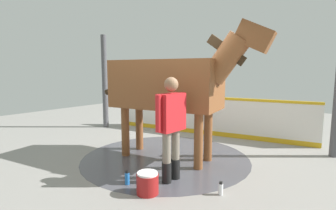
# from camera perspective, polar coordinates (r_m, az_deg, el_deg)

# --- Properties ---
(ground_plane) EXTENTS (16.00, 16.00, 0.02)m
(ground_plane) POSITION_cam_1_polar(r_m,az_deg,el_deg) (5.45, 1.62, -11.10)
(ground_plane) COLOR gray
(wet_patch) EXTENTS (3.30, 3.30, 0.00)m
(wet_patch) POSITION_cam_1_polar(r_m,az_deg,el_deg) (5.35, -0.53, -11.35)
(wet_patch) COLOR #4C4C54
(wet_patch) RESTS_ON ground
(barrier_wall) EXTENTS (5.51, 1.05, 1.04)m
(barrier_wall) POSITION_cam_1_polar(r_m,az_deg,el_deg) (7.18, 7.83, -2.57)
(barrier_wall) COLOR white
(barrier_wall) RESTS_ON ground
(roof_post_far) EXTENTS (0.16, 0.16, 2.77)m
(roof_post_far) POSITION_cam_1_polar(r_m,az_deg,el_deg) (8.14, -13.60, 4.91)
(roof_post_far) COLOR #4C4C51
(roof_post_far) RESTS_ON ground
(horse) EXTENTS (3.42, 1.26, 2.55)m
(horse) POSITION_cam_1_polar(r_m,az_deg,el_deg) (5.01, 0.66, 4.61)
(horse) COLOR brown
(horse) RESTS_ON ground
(handler) EXTENTS (0.25, 0.66, 1.64)m
(handler) POSITION_cam_1_polar(r_m,az_deg,el_deg) (4.05, 0.69, -3.81)
(handler) COLOR black
(handler) RESTS_ON ground
(wash_bucket) EXTENTS (0.31, 0.31, 0.31)m
(wash_bucket) POSITION_cam_1_polar(r_m,az_deg,el_deg) (3.87, -4.48, -16.58)
(wash_bucket) COLOR maroon
(wash_bucket) RESTS_ON ground
(bottle_shampoo) EXTENTS (0.07, 0.07, 0.19)m
(bottle_shampoo) POSITION_cam_1_polar(r_m,az_deg,el_deg) (3.93, 11.40, -17.42)
(bottle_shampoo) COLOR white
(bottle_shampoo) RESTS_ON ground
(bottle_spray) EXTENTS (0.07, 0.07, 0.22)m
(bottle_spray) POSITION_cam_1_polar(r_m,az_deg,el_deg) (4.21, -8.87, -15.43)
(bottle_spray) COLOR blue
(bottle_spray) RESTS_ON ground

